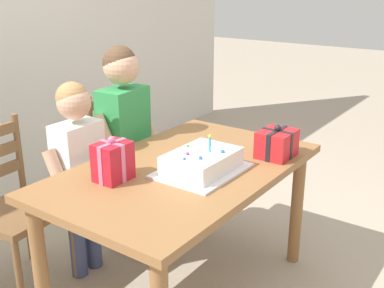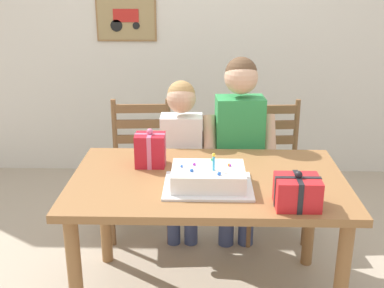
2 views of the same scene
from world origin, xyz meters
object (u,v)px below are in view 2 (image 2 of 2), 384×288
chair_left (141,167)px  chair_right (272,169)px  birthday_cake (207,178)px  child_younger (182,149)px  gift_box_beside_cake (297,192)px  child_older (239,136)px  dining_table (208,195)px  gift_box_red_large (150,150)px

chair_left → chair_right: same height
chair_left → birthday_cake: bearing=-63.6°
child_younger → chair_right: bearing=19.2°
gift_box_beside_cake → chair_left: chair_left is taller
child_older → child_younger: (-0.36, 0.00, -0.09)m
birthday_cake → gift_box_beside_cake: (0.41, -0.20, 0.02)m
chair_right → child_older: (-0.25, -0.21, 0.31)m
birthday_cake → child_older: bearing=73.7°
dining_table → chair_left: size_ratio=1.56×
gift_box_red_large → gift_box_beside_cake: 0.87m
gift_box_red_large → chair_left: 0.74m
birthday_cake → chair_right: 1.07m
gift_box_red_large → child_younger: size_ratio=0.19×
dining_table → child_older: size_ratio=1.12×
gift_box_red_large → chair_right: (0.77, 0.63, -0.36)m
dining_table → child_younger: (-0.16, 0.58, 0.04)m
dining_table → chair_right: bearing=60.5°
gift_box_red_large → birthday_cake: bearing=-42.0°
dining_table → gift_box_beside_cake: (0.40, -0.31, 0.17)m
birthday_cake → chair_left: bearing=116.4°
gift_box_beside_cake → child_younger: bearing=122.3°
birthday_cake → chair_left: (-0.45, 0.91, -0.32)m
gift_box_red_large → child_older: size_ratio=0.17×
gift_box_beside_cake → chair_right: size_ratio=0.22×
chair_right → gift_box_red_large: bearing=-140.6°
gift_box_red_large → child_younger: 0.47m
chair_left → child_younger: bearing=-36.2°
birthday_cake → chair_right: (0.45, 0.91, -0.32)m
chair_left → dining_table: bearing=-60.2°
birthday_cake → chair_right: birthday_cake is taller
birthday_cake → child_older: child_older is taller
chair_right → child_older: 0.45m
dining_table → birthday_cake: bearing=-91.8°
gift_box_red_large → chair_left: (-0.14, 0.63, -0.36)m
birthday_cake → gift_box_red_large: size_ratio=2.03×
gift_box_beside_cake → child_older: bearing=102.8°
chair_right → child_older: child_older is taller
gift_box_beside_cake → chair_right: chair_right is taller
chair_left → gift_box_red_large: bearing=-77.4°
dining_table → child_older: (0.20, 0.58, 0.13)m
dining_table → child_younger: bearing=105.8°
chair_left → chair_right: 0.91m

